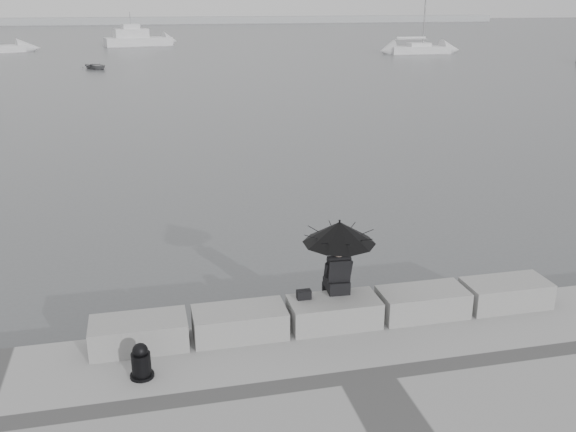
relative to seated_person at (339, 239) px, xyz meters
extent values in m
plane|color=#4B4E51|center=(-0.15, 0.17, -2.03)|extent=(360.00, 360.00, 0.00)
cube|color=gray|center=(-3.55, -0.28, -1.28)|extent=(1.60, 0.80, 0.50)
cube|color=gray|center=(-1.85, -0.28, -1.28)|extent=(1.60, 0.80, 0.50)
cube|color=gray|center=(-0.15, -0.28, -1.28)|extent=(1.60, 0.80, 0.50)
cube|color=gray|center=(1.55, -0.28, -1.28)|extent=(1.60, 0.80, 0.50)
cube|color=gray|center=(3.25, -0.28, -1.28)|extent=(1.60, 0.80, 0.50)
sphere|color=#726056|center=(0.00, 0.02, -0.25)|extent=(0.21, 0.21, 0.21)
cylinder|color=black|center=(0.00, 0.01, -0.18)|extent=(0.02, 0.02, 1.00)
cone|color=black|center=(0.00, 0.01, 0.13)|extent=(1.31, 1.31, 0.39)
sphere|color=black|center=(0.00, 0.01, 0.34)|extent=(0.04, 0.04, 0.04)
cube|color=black|center=(-0.67, -0.13, -0.95)|extent=(0.25, 0.14, 0.16)
cylinder|color=black|center=(-3.53, -1.22, -1.50)|extent=(0.37, 0.37, 0.06)
cylinder|color=black|center=(-3.53, -1.22, -1.32)|extent=(0.30, 0.30, 0.42)
sphere|color=black|center=(-3.53, -1.22, -1.06)|extent=(0.24, 0.24, 0.24)
cube|color=#A3A6A9|center=(-0.15, 155.17, -1.23)|extent=(180.00, 6.00, 1.60)
cube|color=silver|center=(28.37, 59.98, -1.68)|extent=(6.92, 2.62, 0.90)
cube|color=silver|center=(28.37, 59.98, -1.08)|extent=(2.45, 1.68, 0.50)
cylinder|color=gray|center=(28.37, 59.98, -0.43)|extent=(3.85, 0.22, 0.10)
cube|color=silver|center=(-2.75, 79.61, -1.53)|extent=(8.99, 4.43, 1.20)
cube|color=silver|center=(-2.75, 79.61, -0.43)|extent=(4.65, 3.00, 1.20)
cube|color=silver|center=(-2.75, 79.61, 0.47)|extent=(2.42, 1.99, 0.60)
cylinder|color=gray|center=(-2.75, 79.61, 1.57)|extent=(0.08, 0.08, 1.60)
imported|color=gray|center=(-6.75, 50.84, -1.79)|extent=(3.04, 2.64, 0.48)
camera|label=1|loc=(-3.27, -10.09, 4.04)|focal=40.00mm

